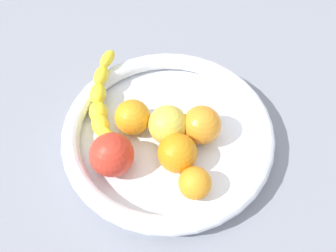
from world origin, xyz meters
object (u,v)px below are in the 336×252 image
(orange_mid_left, at_px, (133,117))
(apple_yellow, at_px, (169,125))
(orange_front, at_px, (195,183))
(tomato_red, at_px, (112,155))
(banana_draped_left, at_px, (102,107))
(orange_rear, at_px, (202,125))
(orange_mid_right, at_px, (177,153))
(fruit_bowl, at_px, (168,133))

(orange_mid_left, relative_size, apple_yellow, 0.92)
(orange_front, height_order, apple_yellow, apple_yellow)
(tomato_red, bearing_deg, orange_mid_left, -101.07)
(banana_draped_left, distance_m, orange_rear, 0.18)
(apple_yellow, bearing_deg, orange_mid_right, 113.32)
(orange_mid_right, distance_m, apple_yellow, 0.06)
(banana_draped_left, xyz_separation_m, tomato_red, (-0.04, 0.09, 0.01))
(fruit_bowl, xyz_separation_m, orange_mid_right, (-0.02, 0.05, 0.02))
(tomato_red, distance_m, apple_yellow, 0.11)
(orange_rear, bearing_deg, apple_yellow, 8.73)
(orange_mid_right, distance_m, orange_rear, 0.07)
(orange_mid_right, relative_size, tomato_red, 0.90)
(orange_rear, bearing_deg, orange_mid_right, 61.27)
(banana_draped_left, bearing_deg, fruit_bowl, 169.59)
(orange_mid_left, xyz_separation_m, tomato_red, (0.02, 0.08, 0.00))
(banana_draped_left, distance_m, orange_front, 0.21)
(fruit_bowl, height_order, banana_draped_left, banana_draped_left)
(banana_draped_left, distance_m, orange_mid_left, 0.06)
(fruit_bowl, bearing_deg, banana_draped_left, -10.41)
(orange_mid_left, bearing_deg, banana_draped_left, -13.72)
(fruit_bowl, relative_size, orange_mid_left, 5.88)
(tomato_red, height_order, apple_yellow, tomato_red)
(orange_mid_right, relative_size, apple_yellow, 0.96)
(orange_front, distance_m, apple_yellow, 0.11)
(orange_mid_left, height_order, orange_mid_right, orange_mid_right)
(orange_rear, xyz_separation_m, tomato_red, (0.13, 0.08, 0.00))
(orange_front, height_order, orange_mid_right, orange_mid_right)
(fruit_bowl, height_order, orange_mid_right, orange_mid_right)
(banana_draped_left, bearing_deg, apple_yellow, 169.86)
(orange_rear, bearing_deg, tomato_red, 31.00)
(orange_mid_left, relative_size, orange_mid_right, 0.96)
(fruit_bowl, distance_m, apple_yellow, 0.03)
(banana_draped_left, xyz_separation_m, orange_rear, (-0.18, 0.01, 0.00))
(banana_draped_left, distance_m, orange_mid_right, 0.16)
(banana_draped_left, height_order, apple_yellow, apple_yellow)
(apple_yellow, bearing_deg, banana_draped_left, -10.14)
(fruit_bowl, distance_m, orange_mid_left, 0.07)
(orange_front, relative_size, orange_rear, 0.78)
(banana_draped_left, height_order, orange_mid_right, orange_mid_right)
(banana_draped_left, bearing_deg, orange_mid_right, 153.05)
(fruit_bowl, height_order, orange_front, orange_front)
(orange_front, relative_size, apple_yellow, 0.77)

